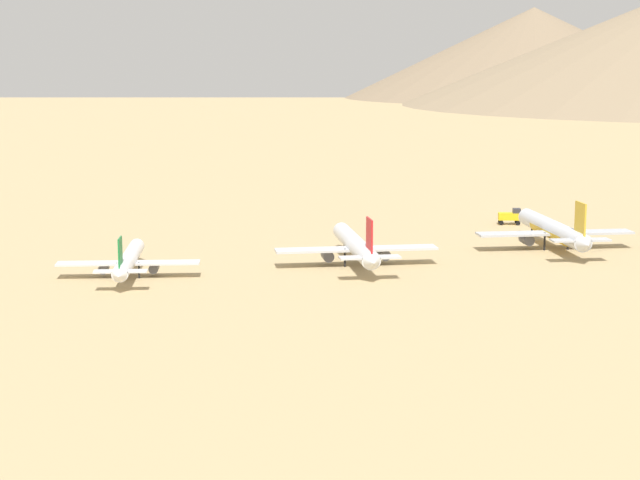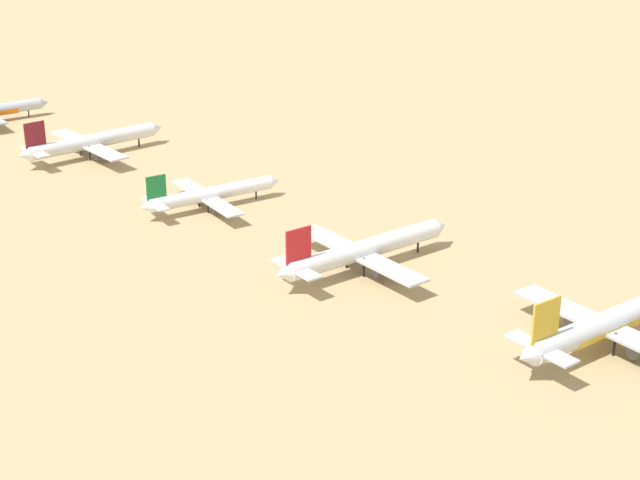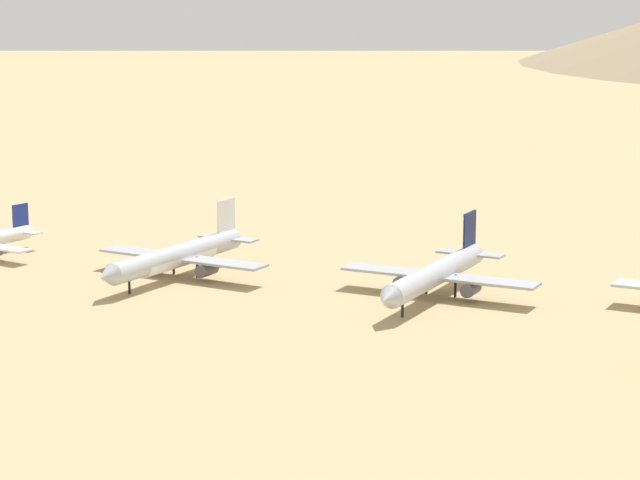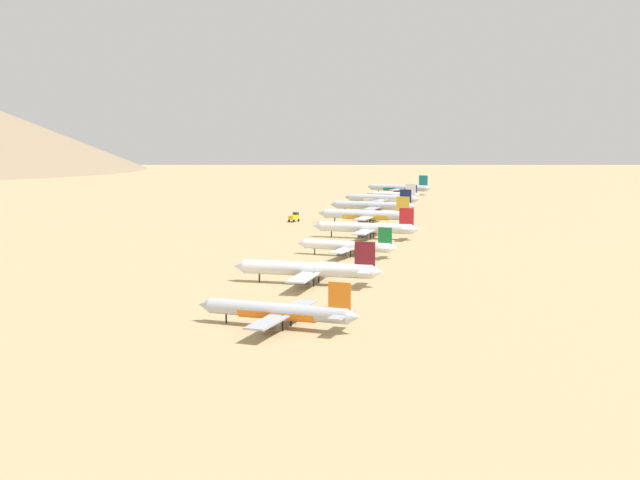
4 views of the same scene
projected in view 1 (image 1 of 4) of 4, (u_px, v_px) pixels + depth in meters
ground_plane at (549, 250)px, 221.64m from camera, size 2131.37×2131.37×0.00m
parked_jet_4 at (553, 230)px, 223.04m from camera, size 40.92×33.32×11.80m
parked_jet_5 at (356, 245)px, 205.66m from camera, size 38.88×31.62×11.21m
parked_jet_6 at (129, 260)px, 194.64m from camera, size 32.06×26.21×9.27m
service_truck at (510, 216)px, 254.51m from camera, size 4.01×5.65×3.90m
desert_hill_0 at (533, 53)px, 985.81m from camera, size 348.92×348.92×82.77m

